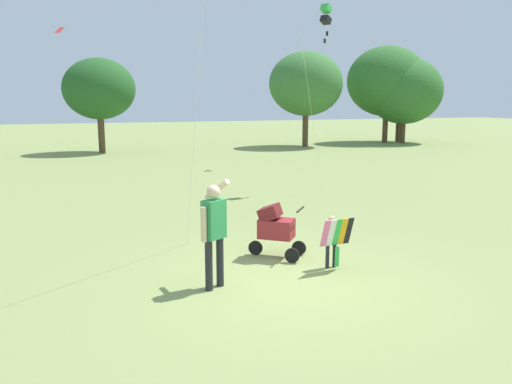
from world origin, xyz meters
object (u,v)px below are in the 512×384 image
(stroller, at_px, (275,226))
(kite_orange_delta, at_px, (326,16))
(person_adult_flyer, at_px, (214,227))
(child_with_butterfly_kite, at_px, (333,236))

(stroller, xyz_separation_m, kite_orange_delta, (4.25, 6.38, 4.93))
(stroller, height_order, kite_orange_delta, kite_orange_delta)
(person_adult_flyer, distance_m, stroller, 2.00)
(kite_orange_delta, bearing_deg, person_adult_flyer, -127.27)
(person_adult_flyer, relative_size, kite_orange_delta, 0.30)
(person_adult_flyer, height_order, kite_orange_delta, kite_orange_delta)
(stroller, relative_size, kite_orange_delta, 0.18)
(person_adult_flyer, xyz_separation_m, stroller, (1.54, 1.21, -0.40))
(child_with_butterfly_kite, bearing_deg, person_adult_flyer, -173.89)
(child_with_butterfly_kite, relative_size, kite_orange_delta, 0.16)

